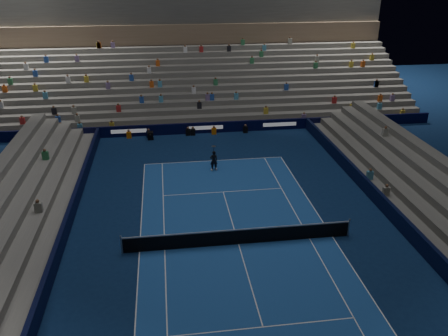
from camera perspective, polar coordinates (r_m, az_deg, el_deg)
name	(u,v)px	position (r m, az deg, el deg)	size (l,w,h in m)	color
ground	(239,244)	(25.61, 1.85, -9.61)	(90.00, 90.00, 0.00)	#0B2046
court_surface	(239,244)	(25.61, 1.85, -9.60)	(10.97, 23.77, 0.01)	#1B4A99
sponsor_barrier_far	(206,128)	(41.93, -2.33, 5.12)	(44.00, 0.25, 1.00)	black
sponsor_barrier_east	(403,224)	(28.42, 21.67, -6.62)	(0.25, 37.00, 1.00)	black
sponsor_barrier_west	(58,250)	(25.77, -20.25, -9.75)	(0.25, 37.00, 1.00)	black
grandstand_main	(197,74)	(50.16, -3.48, 11.74)	(44.00, 15.20, 11.20)	slate
tennis_net	(239,237)	(25.33, 1.87, -8.66)	(12.90, 0.10, 1.10)	#B2B2B7
tennis_player	(214,161)	(34.03, -1.30, 0.94)	(0.57, 0.37, 1.57)	black
broadcast_camera	(150,136)	(40.90, -9.30, 4.08)	(0.54, 0.99, 0.67)	black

